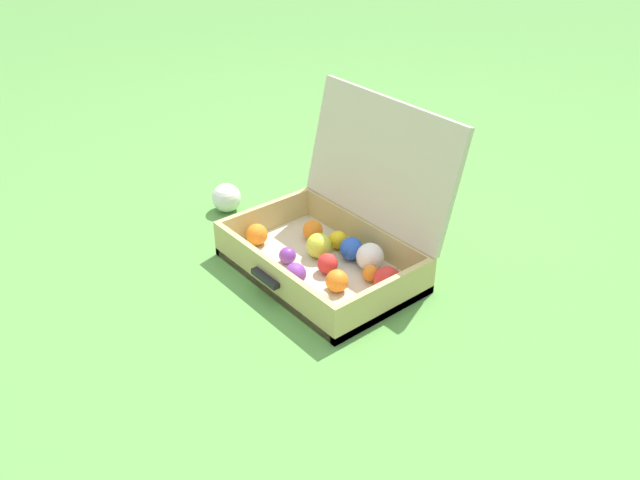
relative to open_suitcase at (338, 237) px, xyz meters
name	(u,v)px	position (x,y,z in m)	size (l,w,h in m)	color
ground_plane	(316,276)	(0.00, -0.08, -0.10)	(16.00, 16.00, 0.00)	#569342
open_suitcase	(338,237)	(0.00, 0.00, 0.00)	(0.57, 0.49, 0.48)	beige
stray_ball_on_grass	(227,198)	(-0.51, -0.07, -0.05)	(0.10, 0.10, 0.10)	white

